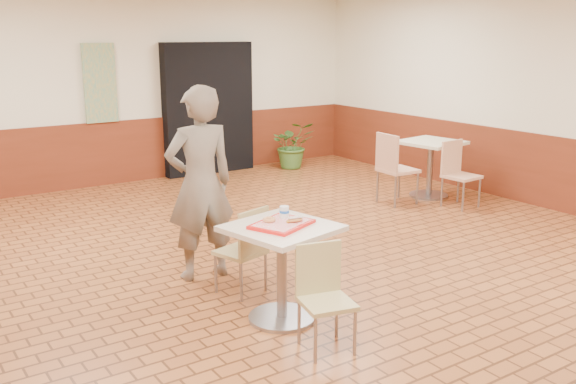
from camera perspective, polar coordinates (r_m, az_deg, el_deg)
room_shell at (r=6.19m, az=3.64°, el=6.04°), size 8.01×10.01×3.01m
wainscot_band at (r=6.41m, az=3.50°, el=-2.84°), size 8.00×10.00×1.00m
corridor_doorway at (r=10.99m, az=-7.08°, el=7.36°), size 1.60×0.22×2.20m
promo_poster at (r=10.32m, az=-16.37°, el=9.26°), size 0.50×0.03×1.20m
main_table at (r=5.31m, az=-0.56°, el=-5.80°), size 0.78×0.78×0.83m
chair_main_front at (r=4.92m, az=3.16°, el=-8.79°), size 0.45×0.45×0.81m
chair_main_back at (r=5.88m, az=-3.78°, el=-4.84°), size 0.47×0.47×0.83m
customer at (r=6.20m, az=-7.82°, el=0.72°), size 0.72×0.49×1.89m
serving_tray at (r=5.22m, az=-0.57°, el=-2.87°), size 0.47×0.37×0.03m
ring_donut at (r=5.24m, az=-1.68°, el=-2.47°), size 0.14×0.14×0.03m
long_john_donut at (r=5.22m, az=0.58°, el=-2.48°), size 0.15×0.09×0.04m
paper_cup at (r=5.33m, az=-0.33°, el=-1.78°), size 0.08×0.08×0.10m
second_table at (r=9.58m, az=12.55°, el=2.86°), size 0.78×0.78×0.83m
chair_second_left at (r=9.07m, az=9.36°, el=2.40°), size 0.49×0.49×1.00m
chair_second_front at (r=9.16m, az=14.83°, el=1.89°), size 0.45×0.45×0.91m
potted_plant at (r=11.39m, az=0.42°, el=4.22°), size 0.93×0.88×0.83m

